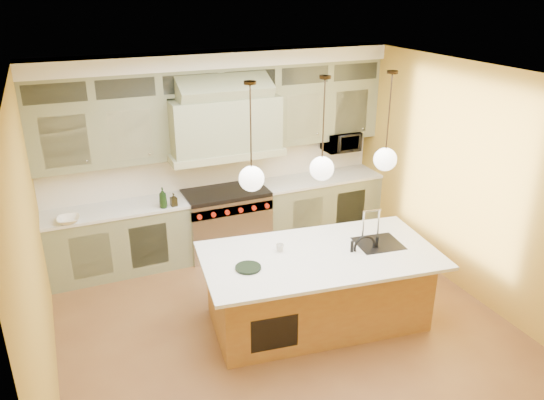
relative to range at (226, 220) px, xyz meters
name	(u,v)px	position (x,y,z in m)	size (l,w,h in m)	color
floor	(286,328)	(0.00, -2.14, -0.49)	(5.00, 5.00, 0.00)	brown
ceiling	(289,78)	(0.00, -2.14, 2.41)	(5.00, 5.00, 0.00)	white
wall_back	(217,151)	(0.00, 0.36, 0.96)	(5.00, 5.00, 0.00)	#B68E32
wall_front	(445,357)	(0.00, -4.64, 0.96)	(5.00, 5.00, 0.00)	#B68E32
wall_left	(34,260)	(-2.50, -2.14, 0.96)	(5.00, 5.00, 0.00)	#B68E32
wall_right	(471,183)	(2.50, -2.14, 0.96)	(5.00, 5.00, 0.00)	#B68E32
back_cabinetry	(222,158)	(0.00, 0.09, 0.94)	(5.00, 0.77, 2.90)	gray
range	(226,220)	(0.00, 0.00, 0.00)	(1.20, 0.74, 0.96)	silver
kitchen_island	(318,286)	(0.41, -2.13, -0.02)	(2.81, 1.71, 1.35)	#935C34
counter_stool	(368,278)	(0.90, -2.41, 0.14)	(0.40, 0.40, 1.10)	black
microwave	(341,141)	(1.95, 0.11, 0.96)	(0.54, 0.37, 0.30)	black
oil_bottle_a	(163,198)	(-0.95, -0.22, 0.60)	(0.11, 0.11, 0.28)	black
oil_bottle_b	(174,200)	(-0.81, -0.22, 0.55)	(0.08, 0.08, 0.18)	black
fruit_bowl	(69,220)	(-2.15, -0.22, 0.49)	(0.29, 0.29, 0.07)	white
cup	(280,248)	(0.00, -1.94, 0.48)	(0.09, 0.09, 0.09)	silver
pendant_left	(251,176)	(-0.40, -2.13, 1.46)	(0.26, 0.26, 1.11)	#2D2319
pendant_center	(322,166)	(0.40, -2.13, 1.46)	(0.26, 0.26, 1.11)	#2D2319
pendant_right	(385,157)	(1.20, -2.13, 1.46)	(0.26, 0.26, 1.11)	#2D2319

